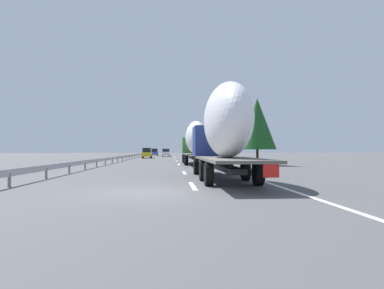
{
  "coord_description": "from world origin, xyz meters",
  "views": [
    {
      "loc": [
        -12.06,
        -0.79,
        1.57
      ],
      "look_at": [
        17.94,
        -2.87,
        2.09
      ],
      "focal_mm": 30.15,
      "sensor_mm": 36.0,
      "label": 1
    }
  ],
  "objects_px": {
    "truck_trailing": "(224,129)",
    "car_yellow_coupe": "(147,153)",
    "car_white_van": "(166,153)",
    "car_silver_hatch": "(167,152)",
    "road_sign": "(202,147)",
    "car_blue_sedan": "(155,152)",
    "truck_lead": "(195,141)"
  },
  "relations": [
    {
      "from": "truck_trailing",
      "to": "car_yellow_coupe",
      "type": "height_order",
      "value": "truck_trailing"
    },
    {
      "from": "car_white_van",
      "to": "car_silver_hatch",
      "type": "relative_size",
      "value": 1.04
    },
    {
      "from": "car_white_van",
      "to": "truck_trailing",
      "type": "bearing_deg",
      "value": -176.58
    },
    {
      "from": "truck_trailing",
      "to": "car_yellow_coupe",
      "type": "xyz_separation_m",
      "value": [
        46.29,
        7.2,
        -1.67
      ]
    },
    {
      "from": "car_silver_hatch",
      "to": "road_sign",
      "type": "bearing_deg",
      "value": -171.43
    },
    {
      "from": "car_silver_hatch",
      "to": "car_blue_sedan",
      "type": "relative_size",
      "value": 1.03
    },
    {
      "from": "car_blue_sedan",
      "to": "car_silver_hatch",
      "type": "bearing_deg",
      "value": -14.26
    },
    {
      "from": "car_silver_hatch",
      "to": "car_blue_sedan",
      "type": "bearing_deg",
      "value": 165.74
    },
    {
      "from": "car_white_van",
      "to": "car_yellow_coupe",
      "type": "xyz_separation_m",
      "value": [
        -15.7,
        3.49,
        0.04
      ]
    },
    {
      "from": "car_white_van",
      "to": "road_sign",
      "type": "relative_size",
      "value": 1.58
    },
    {
      "from": "car_blue_sedan",
      "to": "car_yellow_coupe",
      "type": "distance_m",
      "value": 27.1
    },
    {
      "from": "car_silver_hatch",
      "to": "road_sign",
      "type": "distance_m",
      "value": 45.53
    },
    {
      "from": "truck_lead",
      "to": "road_sign",
      "type": "bearing_deg",
      "value": -7.88
    },
    {
      "from": "truck_lead",
      "to": "car_silver_hatch",
      "type": "xyz_separation_m",
      "value": [
        67.4,
        3.68,
        -1.7
      ]
    },
    {
      "from": "car_white_van",
      "to": "car_blue_sedan",
      "type": "xyz_separation_m",
      "value": [
        11.4,
        3.25,
        0.03
      ]
    },
    {
      "from": "truck_lead",
      "to": "car_white_van",
      "type": "xyz_separation_m",
      "value": [
        43.13,
        3.71,
        -1.66
      ]
    },
    {
      "from": "truck_lead",
      "to": "road_sign",
      "type": "height_order",
      "value": "truck_lead"
    },
    {
      "from": "road_sign",
      "to": "car_yellow_coupe",
      "type": "bearing_deg",
      "value": 63.89
    },
    {
      "from": "truck_trailing",
      "to": "truck_lead",
      "type": "bearing_deg",
      "value": 0.0
    },
    {
      "from": "road_sign",
      "to": "car_silver_hatch",
      "type": "bearing_deg",
      "value": 8.57
    },
    {
      "from": "truck_lead",
      "to": "car_silver_hatch",
      "type": "bearing_deg",
      "value": 3.13
    },
    {
      "from": "car_blue_sedan",
      "to": "truck_lead",
      "type": "bearing_deg",
      "value": -172.73
    },
    {
      "from": "truck_lead",
      "to": "truck_trailing",
      "type": "relative_size",
      "value": 1.1
    },
    {
      "from": "truck_trailing",
      "to": "car_blue_sedan",
      "type": "distance_m",
      "value": 73.73
    },
    {
      "from": "truck_lead",
      "to": "car_white_van",
      "type": "distance_m",
      "value": 43.32
    },
    {
      "from": "car_white_van",
      "to": "car_blue_sedan",
      "type": "bearing_deg",
      "value": 15.91
    },
    {
      "from": "truck_lead",
      "to": "car_blue_sedan",
      "type": "distance_m",
      "value": 54.99
    },
    {
      "from": "truck_trailing",
      "to": "car_white_van",
      "type": "height_order",
      "value": "truck_trailing"
    },
    {
      "from": "truck_trailing",
      "to": "car_blue_sedan",
      "type": "height_order",
      "value": "truck_trailing"
    },
    {
      "from": "truck_trailing",
      "to": "car_white_van",
      "type": "bearing_deg",
      "value": 3.42
    },
    {
      "from": "car_white_van",
      "to": "car_silver_hatch",
      "type": "bearing_deg",
      "value": -0.06
    },
    {
      "from": "car_silver_hatch",
      "to": "car_yellow_coupe",
      "type": "xyz_separation_m",
      "value": [
        -39.96,
        3.51,
        0.08
      ]
    }
  ]
}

